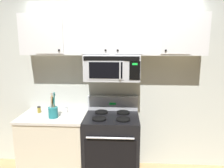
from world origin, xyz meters
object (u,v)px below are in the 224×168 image
stove_range (112,145)px  salt_shaker (66,110)px  utensil_crock_teal (53,111)px  over_range_microwave (112,68)px  spice_jar (39,109)px

stove_range → salt_shaker: bearing=171.0°
stove_range → utensil_crock_teal: utensil_crock_teal is taller
over_range_microwave → salt_shaker: over_range_microwave is taller
over_range_microwave → salt_shaker: (-0.67, -0.01, -0.63)m
over_range_microwave → salt_shaker: 0.92m
over_range_microwave → spice_jar: over_range_microwave is taller
over_range_microwave → utensil_crock_teal: (-0.80, -0.21, -0.58)m
stove_range → salt_shaker: (-0.68, 0.11, 0.48)m
stove_range → utensil_crock_teal: size_ratio=3.01×
spice_jar → over_range_microwave: bearing=0.7°
stove_range → over_range_microwave: 1.11m
stove_range → over_range_microwave: (-0.00, 0.12, 1.11)m
salt_shaker → utensil_crock_teal: bearing=-122.3°
spice_jar → stove_range: bearing=-5.4°
over_range_microwave → salt_shaker: bearing=-179.2°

